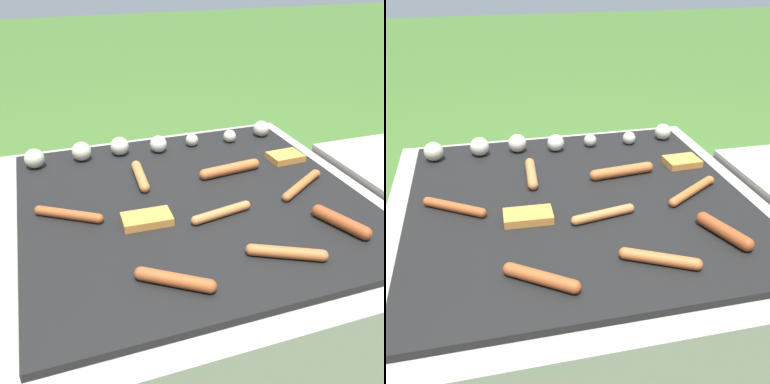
{
  "view_description": "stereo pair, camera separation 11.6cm",
  "coord_description": "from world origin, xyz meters",
  "views": [
    {
      "loc": [
        -0.34,
        -0.96,
        1.0
      ],
      "look_at": [
        0.0,
        0.0,
        0.44
      ],
      "focal_mm": 42.0,
      "sensor_mm": 36.0,
      "label": 1
    },
    {
      "loc": [
        -0.23,
        -1.0,
        1.0
      ],
      "look_at": [
        0.0,
        0.0,
        0.44
      ],
      "focal_mm": 42.0,
      "sensor_mm": 36.0,
      "label": 2
    }
  ],
  "objects": [
    {
      "name": "ground_plane",
      "position": [
        0.0,
        0.0,
        0.0
      ],
      "size": [
        14.0,
        14.0,
        0.0
      ],
      "primitive_type": "plane",
      "color": "#3D6628"
    },
    {
      "name": "grill",
      "position": [
        0.0,
        0.0,
        0.21
      ],
      "size": [
        0.98,
        0.98,
        0.42
      ],
      "color": "#9E998E",
      "rests_on": "ground_plane"
    },
    {
      "name": "sausage_back_center",
      "position": [
        0.15,
        0.1,
        0.43
      ],
      "size": [
        0.19,
        0.05,
        0.03
      ],
      "color": "#B7602D",
      "rests_on": "grill"
    },
    {
      "name": "sausage_back_right",
      "position": [
        -0.1,
        0.15,
        0.43
      ],
      "size": [
        0.04,
        0.17,
        0.03
      ],
      "color": "#C6753D",
      "rests_on": "grill"
    },
    {
      "name": "sausage_mid_right",
      "position": [
        0.3,
        -0.04,
        0.43
      ],
      "size": [
        0.17,
        0.12,
        0.02
      ],
      "color": "#B7602D",
      "rests_on": "grill"
    },
    {
      "name": "sausage_back_left",
      "position": [
        0.04,
        -0.11,
        0.43
      ],
      "size": [
        0.17,
        0.05,
        0.02
      ],
      "color": "#C6753D",
      "rests_on": "grill"
    },
    {
      "name": "sausage_front_left",
      "position": [
        -0.31,
        0.01,
        0.43
      ],
      "size": [
        0.16,
        0.11,
        0.02
      ],
      "color": "#A34C23",
      "rests_on": "grill"
    },
    {
      "name": "sausage_mid_left",
      "position": [
        -0.14,
        -0.31,
        0.43
      ],
      "size": [
        0.14,
        0.11,
        0.03
      ],
      "color": "#A34C23",
      "rests_on": "grill"
    },
    {
      "name": "sausage_front_right",
      "position": [
        0.28,
        -0.24,
        0.43
      ],
      "size": [
        0.08,
        0.15,
        0.03
      ],
      "color": "#93421E",
      "rests_on": "grill"
    },
    {
      "name": "sausage_front_center",
      "position": [
        0.11,
        -0.3,
        0.43
      ],
      "size": [
        0.16,
        0.09,
        0.03
      ],
      "color": "#B7602D",
      "rests_on": "grill"
    },
    {
      "name": "bread_slice_center",
      "position": [
        0.35,
        0.14,
        0.43
      ],
      "size": [
        0.1,
        0.08,
        0.02
      ],
      "color": "#D18438",
      "rests_on": "grill"
    },
    {
      "name": "bread_slice_left",
      "position": [
        -0.14,
        -0.07,
        0.43
      ],
      "size": [
        0.12,
        0.07,
        0.02
      ],
      "color": "#D18438",
      "rests_on": "grill"
    },
    {
      "name": "mushroom_row",
      "position": [
        -0.06,
        0.34,
        0.44
      ],
      "size": [
        0.81,
        0.07,
        0.06
      ],
      "color": "beige",
      "rests_on": "grill"
    }
  ]
}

